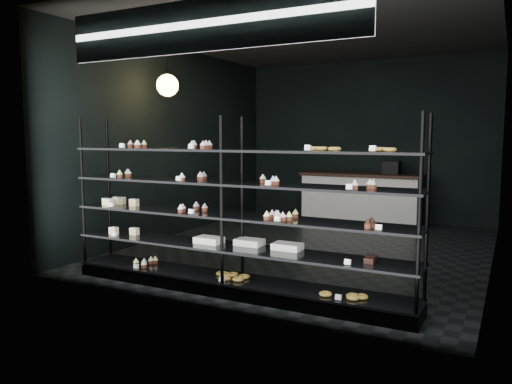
# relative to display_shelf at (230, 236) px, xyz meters

# --- Properties ---
(room) EXTENTS (5.01, 6.01, 3.20)m
(room) POSITION_rel_display_shelf_xyz_m (-0.00, 2.45, 0.97)
(room) COLOR black
(room) RESTS_ON ground
(display_shelf) EXTENTS (4.00, 0.50, 1.91)m
(display_shelf) POSITION_rel_display_shelf_xyz_m (0.00, 0.00, 0.00)
(display_shelf) COLOR black
(display_shelf) RESTS_ON room
(signage) EXTENTS (3.30, 0.05, 0.50)m
(signage) POSITION_rel_display_shelf_xyz_m (-0.00, -0.48, 2.12)
(signage) COLOR #0D1E42
(signage) RESTS_ON room
(pendant_lamp) EXTENTS (0.32, 0.32, 0.89)m
(pendant_lamp) POSITION_rel_display_shelf_xyz_m (-1.94, 1.50, 1.82)
(pendant_lamp) COLOR black
(pendant_lamp) RESTS_ON room
(service_counter) EXTENTS (2.33, 0.65, 1.23)m
(service_counter) POSITION_rel_display_shelf_xyz_m (0.07, 4.95, -0.13)
(service_counter) COLOR silver
(service_counter) RESTS_ON room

